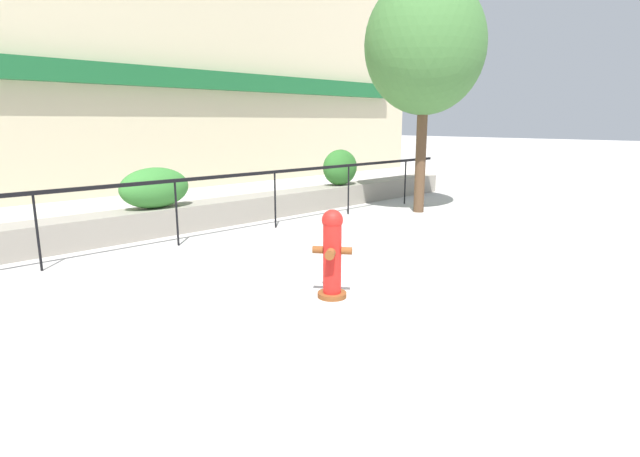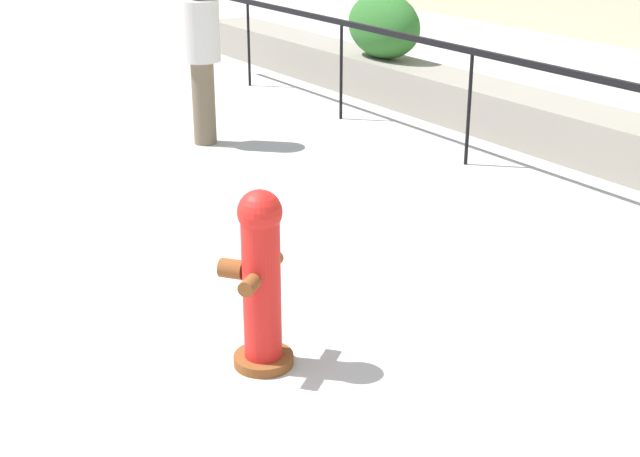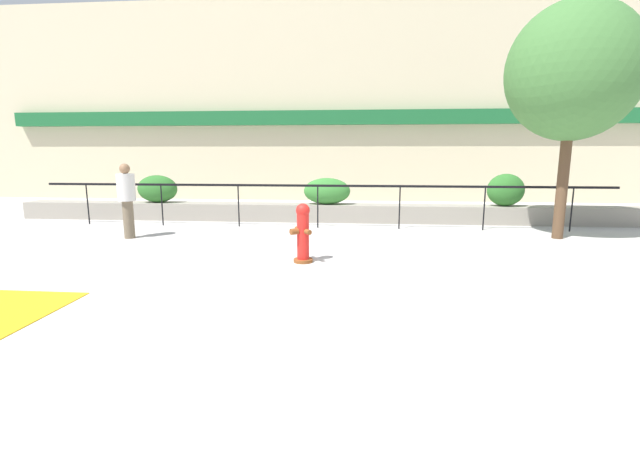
% 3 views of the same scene
% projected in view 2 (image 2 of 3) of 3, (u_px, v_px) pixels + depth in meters
% --- Properties ---
extents(ground_plane, '(120.00, 120.00, 0.00)m').
position_uv_depth(ground_plane, '(50.00, 427.00, 4.64)').
color(ground_plane, '#BCB7B2').
extents(hedge_bush_0, '(1.21, 0.66, 0.82)m').
position_uv_depth(hedge_bush_0, '(383.00, 25.00, 11.21)').
color(hedge_bush_0, '#2D6B28').
rests_on(hedge_bush_0, planter_wall_low).
extents(fire_hydrant, '(0.49, 0.49, 1.08)m').
position_uv_depth(fire_hydrant, '(261.00, 278.00, 5.03)').
color(fire_hydrant, brown).
rests_on(fire_hydrant, ground).
extents(pedestrian, '(0.42, 0.42, 1.73)m').
position_uv_depth(pedestrian, '(201.00, 51.00, 9.17)').
color(pedestrian, brown).
rests_on(pedestrian, ground).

